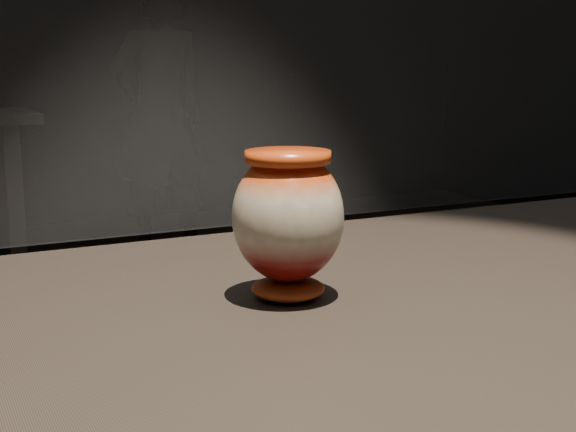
% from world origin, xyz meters
% --- Properties ---
extents(main_vase, '(0.13, 0.13, 0.17)m').
position_xyz_m(main_vase, '(0.05, 0.04, 1.00)').
color(main_vase, '#660C09').
rests_on(main_vase, display_plinth).
extents(visitor, '(0.66, 0.50, 1.66)m').
position_xyz_m(visitor, '(1.00, 3.67, 0.83)').
color(visitor, black).
rests_on(visitor, ground).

